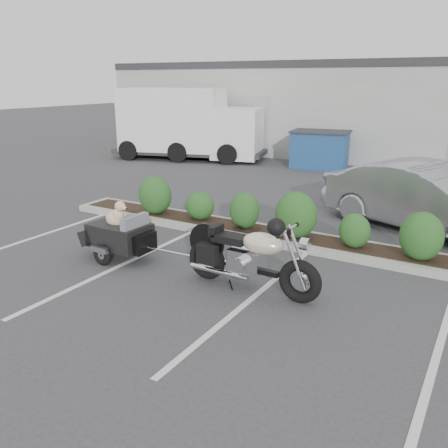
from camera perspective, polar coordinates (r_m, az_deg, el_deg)
The scene contains 8 objects.
ground at distance 8.47m, azimuth -2.09°, elevation -5.68°, with size 90.00×90.00×0.00m, color #38383A.
planter_kerb at distance 9.87m, azimuth 9.77°, elevation -2.09°, with size 12.00×1.00×0.15m, color #9E9E93.
building at distance 23.97m, azimuth 20.94°, elevation 12.94°, with size 26.00×10.00×4.00m, color #9EA099.
motorcycle at distance 7.55m, azimuth 3.14°, elevation -4.11°, with size 2.40×0.81×1.38m.
pet_trailer at distance 9.13m, azimuth -12.48°, elevation -1.16°, with size 1.91×1.06×1.14m.
sedan at distance 11.40m, azimuth 23.14°, elevation 2.91°, with size 1.60×4.59×1.51m, color #9E9EA4.
dumpster at distance 18.61m, azimuth 11.46°, elevation 8.82°, with size 2.33×1.77×1.41m.
delivery_truck at distance 20.35m, azimuth -4.27°, elevation 11.73°, with size 6.67×3.68×2.91m.
Camera 1 is at (4.24, -6.56, 3.27)m, focal length 38.00 mm.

